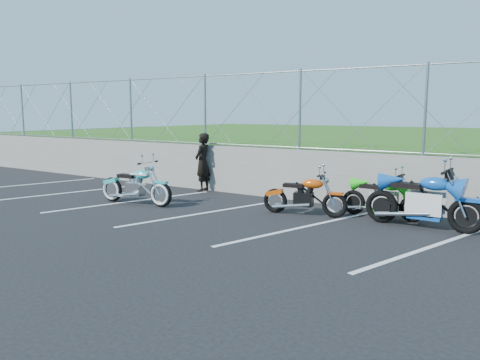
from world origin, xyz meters
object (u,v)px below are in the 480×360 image
Objects in this scene: cruiser_turquoise at (137,187)px; sportbike_blue at (424,203)px; naked_orange at (305,197)px; person_standing at (202,162)px; sportbike_green at (383,199)px.

sportbike_blue is (6.39, 1.38, 0.08)m from cruiser_turquoise.
cruiser_turquoise reaches higher than naked_orange.
sportbike_green is at bearing 71.31° from person_standing.
person_standing is at bearing 177.62° from sportbike_green.
sportbike_blue is (2.41, 0.22, 0.10)m from naked_orange.
sportbike_green is at bearing 13.20° from naked_orange.
sportbike_green is 0.80× the size of sportbike_blue.
sportbike_blue reaches higher than naked_orange.
sportbike_blue is at bearing -5.63° from naked_orange.
cruiser_turquoise is 1.29× the size of person_standing.
person_standing reaches higher than naked_orange.
sportbike_green is at bearing 156.21° from sportbike_blue.
naked_orange and sportbike_green have the same top height.
cruiser_turquoise is 1.18× the size of sportbike_green.
person_standing reaches higher than cruiser_turquoise.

